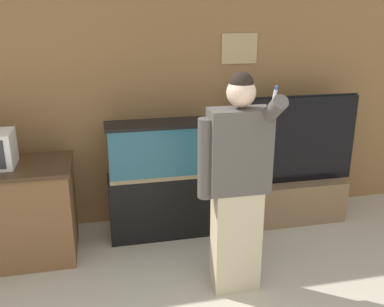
# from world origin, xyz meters

# --- Properties ---
(wall_back_paneled) EXTENTS (10.00, 0.08, 2.60)m
(wall_back_paneled) POSITION_xyz_m (-0.00, 3.23, 1.30)
(wall_back_paneled) COLOR olive
(wall_back_paneled) RESTS_ON ground_plane
(aquarium_on_stand) EXTENTS (1.12, 0.36, 1.18)m
(aquarium_on_stand) POSITION_xyz_m (0.10, 2.80, 0.59)
(aquarium_on_stand) COLOR black
(aquarium_on_stand) RESTS_ON ground_plane
(tv_on_stand) EXTENTS (1.33, 0.40, 1.38)m
(tv_on_stand) POSITION_xyz_m (1.52, 2.82, 0.40)
(tv_on_stand) COLOR brown
(tv_on_stand) RESTS_ON ground_plane
(person_standing) EXTENTS (0.56, 0.42, 1.79)m
(person_standing) POSITION_xyz_m (0.52, 1.78, 0.93)
(person_standing) COLOR #BCAD89
(person_standing) RESTS_ON ground_plane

